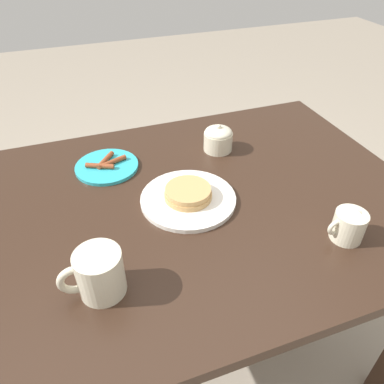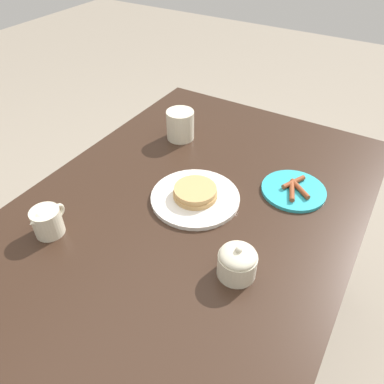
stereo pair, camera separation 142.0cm
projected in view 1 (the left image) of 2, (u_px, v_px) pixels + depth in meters
The scene contains 7 objects.
ground_plane at pixel (193, 349), 1.41m from camera, with size 8.00×8.00×0.00m, color gray.
dining_table at pixel (193, 235), 1.04m from camera, with size 1.18×0.85×0.73m.
pancake_plate at pixel (188, 197), 0.95m from camera, with size 0.24×0.24×0.04m.
side_plate_bacon at pixel (107, 166), 1.07m from camera, with size 0.18×0.18×0.02m.
coffee_mug at pixel (98, 273), 0.71m from camera, with size 0.13×0.09×0.10m.
creamer_pitcher at pixel (349, 225), 0.83m from camera, with size 0.10×0.07×0.08m.
sugar_bowl at pixel (218, 138), 1.13m from camera, with size 0.09×0.09×0.09m.
Camera 1 is at (0.26, 0.70, 1.33)m, focal length 35.00 mm.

